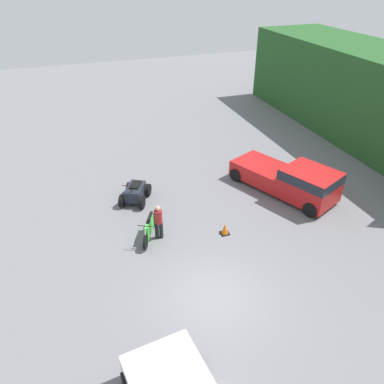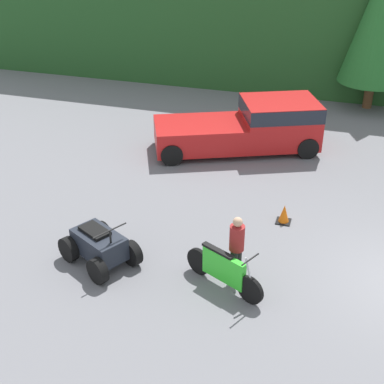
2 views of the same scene
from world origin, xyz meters
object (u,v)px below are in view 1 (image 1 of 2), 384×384
Objects in this scene: quad_atv at (135,193)px; dirt_bike at (149,228)px; pickup_truck_red at (292,179)px; rider_person at (158,221)px; traffic_cone at (225,229)px.

dirt_bike is at bearing 27.48° from quad_atv.
pickup_truck_red is 3.57× the size of rider_person.
dirt_bike is at bearing -106.72° from pickup_truck_red.
pickup_truck_red is at bearing 102.93° from quad_atv.
traffic_cone is (0.73, 2.96, -0.69)m from rider_person.
pickup_truck_red is at bearing 115.58° from rider_person.
traffic_cone is at bearing 100.63° from dirt_bike.
pickup_truck_red is 11.33× the size of traffic_cone.
quad_atv is at bearing -129.37° from pickup_truck_red.
dirt_bike is at bearing -105.37° from traffic_cone.
pickup_truck_red is 8.18m from dirt_bike.
pickup_truck_red is at bearing 123.22° from dirt_bike.
quad_atv is at bearing -141.55° from traffic_cone.
traffic_cone is (0.92, 3.36, -0.25)m from dirt_bike.
pickup_truck_red is 7.79m from rider_person.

